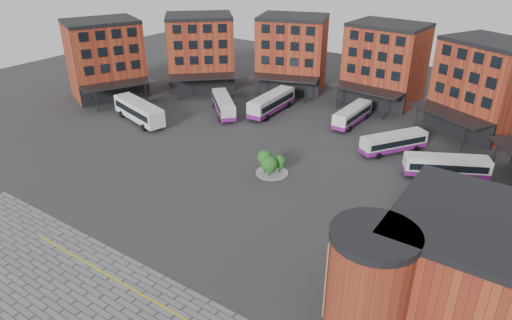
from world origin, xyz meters
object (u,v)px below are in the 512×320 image
Objects in this scene: bus_b at (223,105)px; bus_f at (446,166)px; tree_island at (270,163)px; bus_c at (272,103)px; bus_d at (352,115)px; bus_a at (139,110)px; bus_e at (394,142)px.

bus_b is 38.82m from bus_f.
tree_island is at bearing -84.29° from bus_b.
tree_island is 23.69m from bus_c.
bus_c is 14.48m from bus_d.
bus_f is (17.87, -10.74, 0.03)m from bus_d.
bus_a is 1.21× the size of bus_f.
bus_d is at bearing -41.96° from bus_a.
tree_island is 0.44× the size of bus_e.
bus_f reaches higher than bus_e.
bus_c is 1.16× the size of bus_d.
tree_island is 0.44× the size of bus_b.
bus_a is 23.10m from bus_c.
bus_a reaches higher than bus_d.
bus_c reaches higher than bus_f.
bus_c is 1.24× the size of bus_e.
tree_island is at bearing -81.93° from bus_a.
bus_d is at bearing -24.98° from bus_b.
bus_f is at bearing -64.41° from bus_a.
bus_f reaches higher than bus_d.
bus_e is at bearing -34.97° from bus_d.
bus_b is 0.81× the size of bus_c.
tree_island is 0.41× the size of bus_f.
bus_f is at bearing 9.60° from bus_e.
bus_a is at bearing -136.66° from bus_c.
tree_island is 0.41× the size of bus_d.
bus_f is (32.01, -7.60, -0.22)m from bus_c.
tree_island is 0.34× the size of bus_a.
bus_b is (9.46, 11.17, -0.41)m from bus_a.
bus_d is at bearing 86.24° from tree_island.
bus_a reaches higher than bus_c.
bus_d is at bearing 10.45° from bus_c.
bus_e is 0.93× the size of bus_f.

